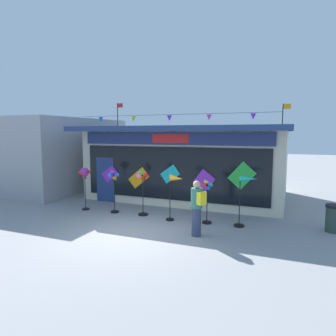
% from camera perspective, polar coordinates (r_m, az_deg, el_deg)
% --- Properties ---
extents(ground_plane, '(80.00, 80.00, 0.00)m').
position_cam_1_polar(ground_plane, '(9.55, -7.31, -12.26)').
color(ground_plane, gray).
extents(kite_shop_building, '(9.17, 6.37, 4.66)m').
position_cam_1_polar(kite_shop_building, '(14.80, 4.29, 1.28)').
color(kite_shop_building, beige).
rests_on(kite_shop_building, ground_plane).
extents(wind_spinner_far_left, '(0.36, 0.36, 1.71)m').
position_cam_1_polar(wind_spinner_far_left, '(12.48, -15.48, -1.38)').
color(wind_spinner_far_left, black).
rests_on(wind_spinner_far_left, ground_plane).
extents(wind_spinner_left, '(0.40, 0.32, 1.68)m').
position_cam_1_polar(wind_spinner_left, '(11.80, -10.21, -2.97)').
color(wind_spinner_left, black).
rests_on(wind_spinner_left, ground_plane).
extents(wind_spinner_center_left, '(0.40, 0.37, 1.73)m').
position_cam_1_polar(wind_spinner_center_left, '(11.29, -4.84, -3.55)').
color(wind_spinner_center_left, black).
rests_on(wind_spinner_center_left, ground_plane).
extents(wind_spinner_center_right, '(0.65, 0.32, 1.64)m').
position_cam_1_polar(wind_spinner_center_right, '(10.50, 1.36, -3.29)').
color(wind_spinner_center_right, black).
rests_on(wind_spinner_center_right, ground_plane).
extents(wind_spinner_right, '(0.36, 0.32, 1.52)m').
position_cam_1_polar(wind_spinner_right, '(10.34, 7.37, -5.31)').
color(wind_spinner_right, black).
rests_on(wind_spinner_right, ground_plane).
extents(wind_spinner_far_right, '(0.72, 0.34, 1.71)m').
position_cam_1_polar(wind_spinner_far_right, '(10.14, 14.39, -4.60)').
color(wind_spinner_far_right, black).
rests_on(wind_spinner_far_right, ground_plane).
extents(person_near_camera, '(0.48, 0.41, 1.68)m').
position_cam_1_polar(person_near_camera, '(9.08, 5.50, -7.38)').
color(person_near_camera, '#333D56').
rests_on(person_near_camera, ground_plane).
extents(trash_bin, '(0.52, 0.52, 0.86)m').
position_cam_1_polar(trash_bin, '(10.86, 28.85, -8.30)').
color(trash_bin, '#2D4238').
rests_on(trash_bin, ground_plane).
extents(neighbour_building, '(7.69, 7.12, 3.85)m').
position_cam_1_polar(neighbour_building, '(19.20, -23.41, 2.64)').
color(neighbour_building, '#99999E').
rests_on(neighbour_building, ground_plane).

